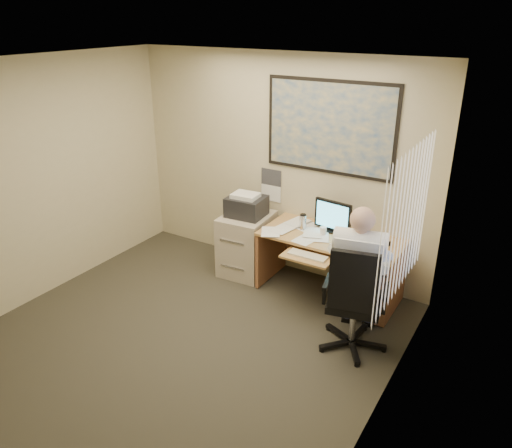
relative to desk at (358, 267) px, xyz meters
The scene contains 8 objects.
room_shell 2.44m from the desk, 122.99° to the right, with size 4.00×4.50×2.70m.
desk is the anchor object (origin of this frame).
world_map 1.61m from the desk, 150.30° to the left, with size 1.56×0.03×1.06m, color #1E4C93.
wall_calendar 1.52m from the desk, 165.68° to the left, with size 0.28×0.01×0.42m, color white.
window_blinds 1.73m from the desk, 56.10° to the right, with size 0.06×1.40×1.30m, color #ECE6CC, non-canonical shape.
filing_cabinet 1.46m from the desk, behind, with size 0.60×0.70×1.07m.
office_chair 0.91m from the desk, 73.36° to the right, with size 0.83×0.83×1.16m.
person 0.89m from the desk, 70.89° to the right, with size 0.62×0.89×1.48m, color white, non-canonical shape.
Camera 1 is at (2.84, -2.96, 3.11)m, focal length 35.00 mm.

